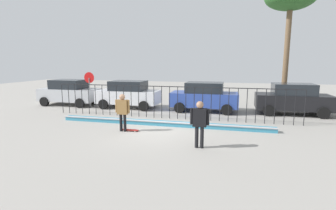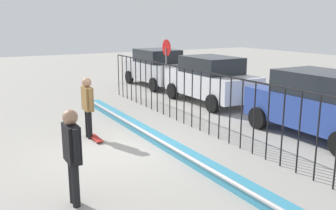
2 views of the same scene
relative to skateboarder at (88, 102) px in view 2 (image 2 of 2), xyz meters
name	(u,v)px [view 2 (image 2 of 2)]	position (x,y,z in m)	size (l,w,h in m)	color
ground_plane	(119,151)	(1.46, 0.32, -1.05)	(60.00, 60.00, 0.00)	#9E9991
bowl_coping_ledge	(159,139)	(1.46, 1.49, -0.93)	(11.00, 0.40, 0.27)	teal
perimeter_fence	(210,97)	(1.46, 3.18, 0.09)	(14.04, 0.04, 1.85)	black
skateboarder	(88,102)	(0.00, 0.00, 0.00)	(0.71, 0.27, 1.75)	black
skateboard	(96,138)	(0.31, 0.09, -0.99)	(0.80, 0.20, 0.07)	#A51E19
camera_operator	(72,149)	(3.74, -1.46, 0.02)	(0.72, 0.27, 1.78)	black
parked_car_silver	(157,67)	(-6.93, 5.90, -0.08)	(4.30, 2.12, 1.90)	#B7BABF
parked_car_white	(211,79)	(-2.16, 5.86, -0.08)	(4.30, 2.12, 1.90)	silver
parked_car_blue	(320,104)	(3.15, 5.84, -0.08)	(4.30, 2.12, 1.90)	#2D479E
stop_sign	(166,59)	(-4.84, 5.27, 0.57)	(0.76, 0.07, 2.50)	slate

